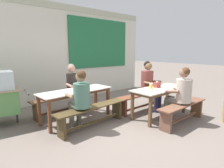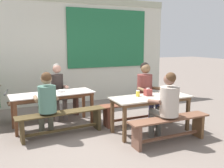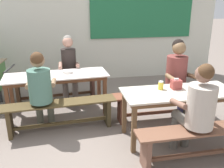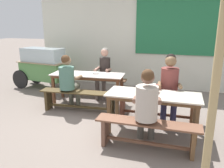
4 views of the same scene
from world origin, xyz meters
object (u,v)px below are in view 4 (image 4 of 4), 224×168
Objects in this scene: person_center_facing at (104,70)px; food_cart at (43,65)px; dining_table_near at (153,98)px; soup_bowl at (96,73)px; bench_far_back at (95,84)px; condiment_jar at (141,88)px; bench_far_front at (79,98)px; bench_near_back at (156,105)px; dining_table_far at (88,77)px; wooden_support_post at (214,94)px; person_near_front at (147,104)px; tissue_box at (154,88)px; person_left_back_turned at (68,79)px; person_right_near_table at (169,84)px; bench_near_front at (147,131)px.

food_cart is at bearing 173.01° from person_center_facing.
soup_bowl is at bearing 142.58° from dining_table_near.
condiment_jar is (1.56, -1.62, 0.47)m from bench_far_back.
dining_table_near is 9.27× the size of soup_bowl.
bench_far_front is 0.82m from soup_bowl.
dining_table_far is at bearing 163.61° from bench_near_back.
wooden_support_post is at bearing -35.64° from food_cart.
food_cart is 1.45× the size of person_near_front.
soup_bowl is at bearing 140.91° from condiment_jar.
wooden_support_post is (0.82, -1.31, 0.37)m from tissue_box.
person_center_facing reaches higher than dining_table_far.
dining_table_far is 10.22× the size of soup_bowl.
bench_far_front is 0.49m from person_left_back_turned.
wooden_support_post is at bearing -32.26° from person_left_back_turned.
bench_near_back is (1.78, -1.12, -0.00)m from bench_far_back.
person_left_back_turned reaches higher than food_cart.
soup_bowl is (-0.03, -0.49, 0.02)m from person_center_facing.
person_right_near_table is at bearing -16.14° from dining_table_far.
condiment_jar is at bearing -15.14° from bench_far_front.
wooden_support_post is (2.56, -2.32, 0.51)m from dining_table_far.
dining_table_far is 1.97m from food_cart.
person_near_front is 0.66m from tissue_box.
soup_bowl is at bearing 130.88° from bench_near_front.
person_right_near_table is 7.74× the size of soup_bowl.
person_left_back_turned reaches higher than condiment_jar.
dining_table_near is 10.39× the size of tissue_box.
person_left_back_turned is at bearing 150.32° from person_near_front.
tissue_box reaches higher than dining_table_near.
person_right_near_table reaches higher than dining_table_far.
person_center_facing is 0.56× the size of wooden_support_post.
bench_near_back is (1.73, -0.51, -0.34)m from dining_table_far.
bench_far_back is at bearing -6.22° from food_cart.
person_right_near_table reaches higher than soup_bowl.
bench_far_front is 2.04m from bench_near_front.
bench_near_front is at bearing -52.52° from bench_far_back.
bench_near_front is 10.21× the size of tissue_box.
bench_near_front is (0.01, -0.61, -0.33)m from dining_table_near.
condiment_jar is at bearing 153.35° from dining_table_near.
person_right_near_table is (0.23, 0.55, 0.13)m from dining_table_near.
person_center_facing reaches higher than dining_table_near.
food_cart is at bearing 159.55° from soup_bowl.
condiment_jar is (1.50, -1.01, 0.14)m from dining_table_far.
bench_near_front is 1.27m from person_right_near_table.
soup_bowl is at bearing 145.10° from tissue_box.
soup_bowl reaches higher than bench_near_back.
bench_near_front is 4.38m from food_cart.
dining_table_far is 11.46× the size of tissue_box.
person_near_front is at bearing -52.25° from bench_far_back.
person_center_facing is at bearing -6.99° from food_cart.
condiment_jar is at bearing -50.62° from person_center_facing.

